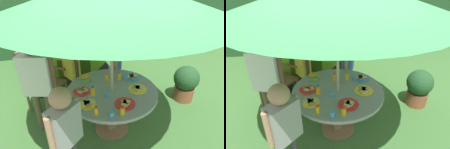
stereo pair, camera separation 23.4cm
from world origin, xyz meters
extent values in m
cube|color=#3D6B33|center=(0.00, 0.00, -0.01)|extent=(10.00, 10.00, 0.02)
cube|color=#234C28|center=(0.00, 3.34, 0.88)|extent=(9.00, 0.70, 1.76)
cylinder|color=brown|center=(0.00, 0.00, 0.01)|extent=(0.49, 0.49, 0.03)
cylinder|color=brown|center=(0.00, 0.00, 0.33)|extent=(0.14, 0.14, 0.65)
cylinder|color=gray|center=(0.00, 0.00, 0.67)|extent=(1.22, 1.22, 0.04)
cylinder|color=#B7AD8C|center=(0.00, 0.00, 1.04)|extent=(0.04, 0.04, 2.09)
cylinder|color=brown|center=(-0.91, 0.42, 0.22)|extent=(0.04, 0.04, 0.44)
cylinder|color=brown|center=(-0.62, 0.79, 0.22)|extent=(0.04, 0.04, 0.44)
cylinder|color=brown|center=(-1.25, 0.69, 0.22)|extent=(0.04, 0.04, 0.44)
cylinder|color=brown|center=(-0.96, 1.05, 0.22)|extent=(0.04, 0.04, 0.44)
cube|color=brown|center=(-0.93, 0.74, 0.46)|extent=(0.68, 0.69, 0.04)
cube|color=brown|center=(-1.10, 0.87, 0.77)|extent=(0.34, 0.42, 0.60)
cube|color=brown|center=(-1.08, 0.55, 0.67)|extent=(0.39, 0.32, 0.03)
cube|color=brown|center=(-0.79, 0.92, 0.67)|extent=(0.39, 0.32, 0.03)
ellipsoid|color=#8CC633|center=(-0.56, 1.87, 0.80)|extent=(2.18, 2.17, 1.59)
cylinder|color=black|center=(-0.56, 1.87, 0.01)|extent=(2.23, 2.23, 0.01)
cube|color=#314511|center=(-0.45, 0.91, 0.44)|extent=(0.55, 0.09, 0.72)
cylinder|color=brown|center=(1.44, 0.44, 0.13)|extent=(0.35, 0.35, 0.25)
sphere|color=#234C28|center=(1.44, 0.44, 0.44)|extent=(0.44, 0.44, 0.44)
cylinder|color=brown|center=(0.29, 0.86, 0.28)|extent=(0.08, 0.08, 0.56)
cylinder|color=brown|center=(0.24, 0.74, 0.28)|extent=(0.08, 0.08, 0.56)
cube|color=#4C72C6|center=(0.26, 0.80, 0.79)|extent=(0.27, 0.36, 0.47)
cylinder|color=tan|center=(0.32, 0.97, 0.81)|extent=(0.06, 0.06, 0.42)
cylinder|color=tan|center=(0.21, 0.63, 0.81)|extent=(0.06, 0.06, 0.42)
sphere|color=tan|center=(0.26, 0.80, 1.13)|extent=(0.21, 0.21, 0.21)
cylinder|color=navy|center=(-0.54, 0.86, 0.25)|extent=(0.07, 0.07, 0.51)
cylinder|color=navy|center=(-0.47, 0.76, 0.25)|extent=(0.07, 0.07, 0.51)
cube|color=yellow|center=(-0.50, 0.81, 0.72)|extent=(0.29, 0.33, 0.43)
cylinder|color=#4C3828|center=(-0.59, 0.95, 0.74)|extent=(0.05, 0.05, 0.39)
cylinder|color=#4C3828|center=(-0.42, 0.67, 0.74)|extent=(0.05, 0.05, 0.39)
sphere|color=#4C3828|center=(-0.50, 0.81, 1.03)|extent=(0.19, 0.19, 0.19)
cylinder|color=brown|center=(-1.02, 0.24, 0.33)|extent=(0.09, 0.09, 0.65)
cylinder|color=brown|center=(-0.87, 0.21, 0.33)|extent=(0.09, 0.09, 0.65)
cube|color=white|center=(-0.94, 0.22, 0.93)|extent=(0.41, 0.29, 0.55)
cylinder|color=brown|center=(-1.15, 0.27, 0.96)|extent=(0.07, 0.07, 0.50)
cylinder|color=brown|center=(-0.74, 0.18, 0.96)|extent=(0.07, 0.07, 0.50)
sphere|color=brown|center=(-0.94, 0.22, 1.33)|extent=(0.25, 0.25, 0.25)
cube|color=#99999E|center=(-0.62, -0.63, 0.77)|extent=(0.34, 0.35, 0.46)
cylinder|color=tan|center=(-0.74, -0.75, 0.80)|extent=(0.06, 0.06, 0.41)
cylinder|color=tan|center=(-0.49, -0.50, 0.80)|extent=(0.06, 0.06, 0.41)
sphere|color=tan|center=(-0.62, -0.63, 1.11)|extent=(0.21, 0.21, 0.21)
cylinder|color=#66B259|center=(-0.32, 0.33, 0.72)|extent=(0.16, 0.16, 0.05)
ellipsoid|color=gold|center=(-0.32, 0.33, 0.76)|extent=(0.14, 0.14, 0.04)
cylinder|color=red|center=(-0.40, 0.05, 0.70)|extent=(0.23, 0.23, 0.01)
cube|color=tan|center=(-0.35, 0.05, 0.72)|extent=(0.09, 0.09, 0.02)
cube|color=#9E7547|center=(-0.43, 0.08, 0.72)|extent=(0.10, 0.10, 0.02)
cube|color=tan|center=(-0.41, 0.03, 0.72)|extent=(0.10, 0.10, 0.02)
cylinder|color=red|center=(0.08, -0.33, 0.70)|extent=(0.25, 0.25, 0.01)
cube|color=tan|center=(0.11, -0.33, 0.72)|extent=(0.11, 0.11, 0.02)
cube|color=#9E7547|center=(0.07, -0.31, 0.72)|extent=(0.07, 0.07, 0.02)
cube|color=tan|center=(0.07, -0.37, 0.72)|extent=(0.09, 0.09, 0.02)
cylinder|color=yellow|center=(0.34, -0.07, 0.70)|extent=(0.25, 0.25, 0.01)
cube|color=tan|center=(0.36, -0.06, 0.72)|extent=(0.09, 0.09, 0.02)
cube|color=#9E7547|center=(0.33, -0.04, 0.72)|extent=(0.12, 0.12, 0.02)
cube|color=tan|center=(0.32, -0.10, 0.72)|extent=(0.10, 0.10, 0.02)
cylinder|color=yellow|center=(-0.36, -0.25, 0.70)|extent=(0.21, 0.21, 0.01)
cube|color=tan|center=(-0.31, -0.24, 0.72)|extent=(0.11, 0.11, 0.02)
cube|color=#9E7547|center=(-0.36, -0.21, 0.72)|extent=(0.09, 0.09, 0.02)
cube|color=tan|center=(-0.39, -0.24, 0.72)|extent=(0.12, 0.12, 0.02)
cube|color=#9E7547|center=(-0.36, -0.27, 0.72)|extent=(0.08, 0.08, 0.02)
cylinder|color=#338CD8|center=(0.37, 0.26, 0.70)|extent=(0.25, 0.25, 0.01)
cube|color=tan|center=(0.41, 0.28, 0.72)|extent=(0.12, 0.12, 0.02)
cube|color=#9E7547|center=(0.37, 0.29, 0.72)|extent=(0.07, 0.07, 0.02)
cube|color=tan|center=(0.35, 0.26, 0.72)|extent=(0.11, 0.11, 0.02)
cube|color=#9E7547|center=(0.36, 0.22, 0.72)|extent=(0.07, 0.07, 0.02)
cylinder|color=yellow|center=(-0.26, -0.07, 0.75)|extent=(0.05, 0.05, 0.11)
cylinder|color=blue|center=(-0.26, -0.07, 0.82)|extent=(0.04, 0.04, 0.02)
cylinder|color=yellow|center=(-0.28, -0.44, 0.74)|extent=(0.05, 0.05, 0.09)
cylinder|color=red|center=(-0.28, -0.44, 0.79)|extent=(0.03, 0.03, 0.02)
cylinder|color=yellow|center=(0.16, 0.24, 0.75)|extent=(0.05, 0.05, 0.11)
cylinder|color=green|center=(0.16, 0.24, 0.81)|extent=(0.03, 0.03, 0.02)
cylinder|color=yellow|center=(-0.02, 0.26, 0.74)|extent=(0.05, 0.05, 0.10)
cylinder|color=red|center=(-0.02, 0.26, 0.80)|extent=(0.03, 0.03, 0.02)
cylinder|color=yellow|center=(0.01, -0.50, 0.74)|extent=(0.05, 0.05, 0.09)
cylinder|color=red|center=(0.01, -0.50, 0.79)|extent=(0.04, 0.04, 0.02)
cylinder|color=#4C99D8|center=(-0.10, -0.14, 0.72)|extent=(0.06, 0.06, 0.06)
cylinder|color=#4C99D8|center=(-0.12, -0.52, 0.73)|extent=(0.06, 0.06, 0.07)
camera|label=1|loc=(-0.48, -2.07, 2.11)|focal=30.44mm
camera|label=2|loc=(-0.25, -2.11, 2.11)|focal=30.44mm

